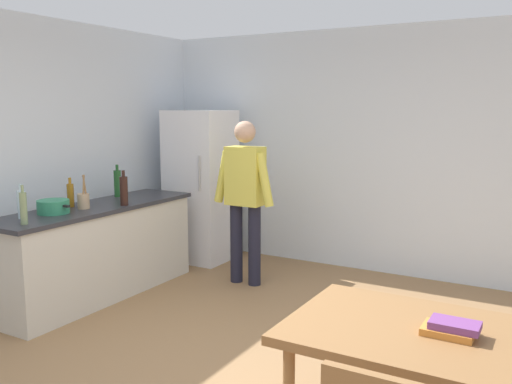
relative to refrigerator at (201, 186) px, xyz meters
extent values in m
plane|color=#936D47|center=(1.90, -2.40, -0.90)|extent=(14.00, 14.00, 0.00)
cube|color=silver|center=(1.90, 0.60, 0.45)|extent=(6.40, 0.12, 2.70)
cube|color=beige|center=(-0.10, -1.60, -0.47)|extent=(0.60, 2.12, 0.86)
cube|color=#2D2D33|center=(-0.10, -1.60, -0.02)|extent=(0.64, 2.20, 0.04)
cube|color=white|center=(0.00, 0.00, 0.00)|extent=(0.70, 0.64, 1.80)
cylinder|color=#B2B2B7|center=(0.22, -0.34, 0.20)|extent=(0.02, 0.02, 0.40)
cylinder|color=#1E1E2D|center=(0.84, -0.55, -0.48)|extent=(0.13, 0.13, 0.84)
cylinder|color=#1E1E2D|center=(1.06, -0.55, -0.48)|extent=(0.13, 0.13, 0.84)
cube|color=#D8CC4C|center=(0.95, -0.55, 0.24)|extent=(0.38, 0.22, 0.60)
sphere|color=tan|center=(0.95, -0.55, 0.69)|extent=(0.22, 0.22, 0.22)
cylinder|color=#D8CC4C|center=(0.70, -0.59, 0.22)|extent=(0.20, 0.09, 0.55)
cylinder|color=#D8CC4C|center=(1.20, -0.59, 0.22)|extent=(0.20, 0.09, 0.55)
cube|color=olive|center=(3.30, -2.70, -0.18)|extent=(1.40, 0.90, 0.05)
cylinder|color=olive|center=(2.70, -2.35, -0.55)|extent=(0.06, 0.06, 0.70)
cylinder|color=#2D845B|center=(-0.13, -2.07, 0.06)|extent=(0.28, 0.28, 0.12)
cube|color=black|center=(-0.30, -2.07, 0.08)|extent=(0.06, 0.03, 0.02)
cube|color=black|center=(0.04, -2.07, 0.08)|extent=(0.06, 0.03, 0.02)
cylinder|color=tan|center=(-0.08, -1.77, 0.07)|extent=(0.11, 0.11, 0.14)
cylinder|color=olive|center=(-0.06, -1.76, 0.21)|extent=(0.02, 0.05, 0.22)
cylinder|color=olive|center=(-0.06, -1.78, 0.21)|extent=(0.02, 0.04, 0.22)
cylinder|color=black|center=(0.13, -1.45, 0.14)|extent=(0.08, 0.08, 0.28)
cylinder|color=black|center=(0.13, -1.45, 0.31)|extent=(0.03, 0.03, 0.06)
cylinder|color=silver|center=(-0.17, -2.36, 0.12)|extent=(0.07, 0.07, 0.24)
cylinder|color=silver|center=(-0.17, -2.36, 0.27)|extent=(0.03, 0.03, 0.06)
cylinder|color=#1E5123|center=(-0.30, -1.09, 0.14)|extent=(0.08, 0.08, 0.28)
cylinder|color=#1E5123|center=(-0.30, -1.09, 0.31)|extent=(0.03, 0.03, 0.06)
cylinder|color=gray|center=(0.04, -2.50, 0.13)|extent=(0.06, 0.06, 0.26)
cylinder|color=gray|center=(0.04, -2.50, 0.29)|extent=(0.02, 0.02, 0.06)
cylinder|color=#996619|center=(-0.25, -1.76, 0.11)|extent=(0.06, 0.06, 0.22)
cylinder|color=#996619|center=(-0.25, -1.76, 0.25)|extent=(0.03, 0.03, 0.06)
cube|color=orange|center=(3.38, -2.69, -0.13)|extent=(0.24, 0.17, 0.04)
cube|color=#753D7F|center=(3.40, -2.69, -0.10)|extent=(0.23, 0.14, 0.04)
camera|label=1|loc=(3.82, -5.32, 0.93)|focal=38.44mm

